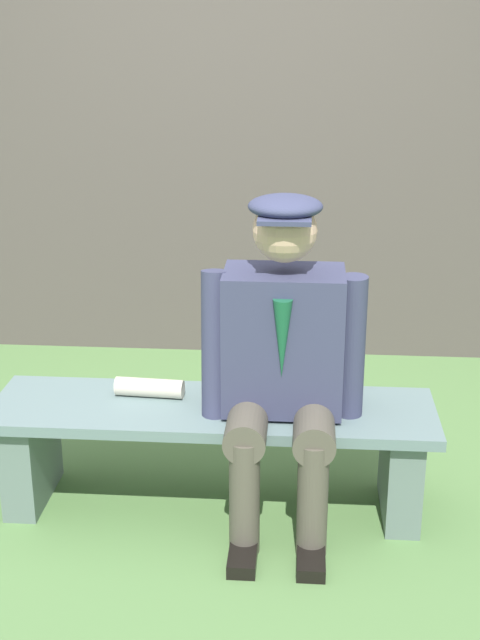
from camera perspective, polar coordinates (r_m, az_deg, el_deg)
ground_plane at (r=3.51m, az=-1.77°, el=-12.06°), size 30.00×30.00×0.00m
bench at (r=3.36m, az=-1.82°, el=-7.82°), size 1.70×0.46×0.43m
seated_man at (r=3.13m, az=2.83°, el=-2.08°), size 0.61×0.63×1.25m
rolled_magazine at (r=3.38m, az=-6.00°, el=-4.47°), size 0.27×0.09×0.07m
stadium_wall at (r=4.83m, az=0.37°, el=10.62°), size 12.00×0.24×2.19m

